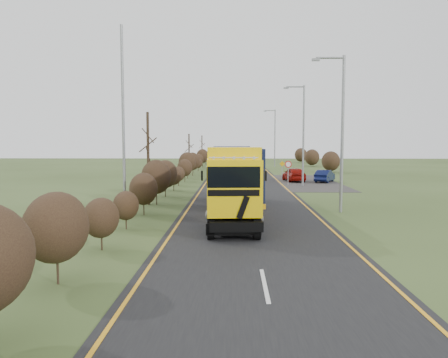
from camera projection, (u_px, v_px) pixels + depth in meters
The scene contains 14 objects.
ground at pixel (250, 215), 24.59m from camera, with size 160.00×160.00×0.00m, color #35471E.
road at pixel (245, 194), 34.55m from camera, with size 8.00×120.00×0.02m, color black.
layby at pixel (307, 182), 44.36m from camera, with size 6.00×18.00×0.02m, color #312D2B.
lane_markings at pixel (245, 194), 34.24m from camera, with size 7.52×116.00×0.01m.
hedgerow at pixel (165, 175), 32.45m from camera, with size 2.24×102.04×6.05m.
lorry at pixel (234, 176), 24.69m from camera, with size 2.97×14.14×3.91m.
car_red_hatchback at pixel (294, 174), 45.11m from camera, with size 1.73×4.30×1.46m, color maroon.
car_blue_sedan at pixel (325, 176), 44.38m from camera, with size 1.30×3.73×1.23m, color #0A1037.
streetlight_near at pixel (341, 127), 25.24m from camera, with size 1.93×0.18×9.07m.
streetlight_mid at pixel (302, 131), 40.19m from camera, with size 1.97×0.19×9.27m.
streetlight_far at pixel (274, 135), 71.34m from camera, with size 1.97×0.19×9.28m.
left_pole at pixel (123, 121), 24.77m from camera, with size 0.16×0.16×10.66m, color gray.
speed_sign at pixel (288, 168), 40.95m from camera, with size 0.64×0.10×2.31m.
warning_board at pixel (282, 167), 52.53m from camera, with size 0.68×0.11×1.77m.
Camera 1 is at (-0.90, -24.34, 4.18)m, focal length 35.00 mm.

